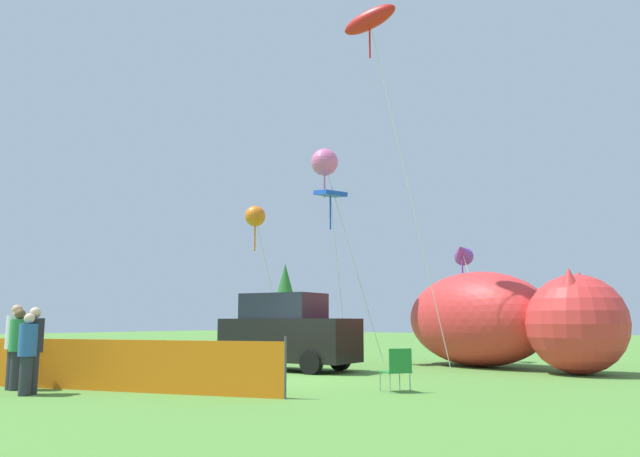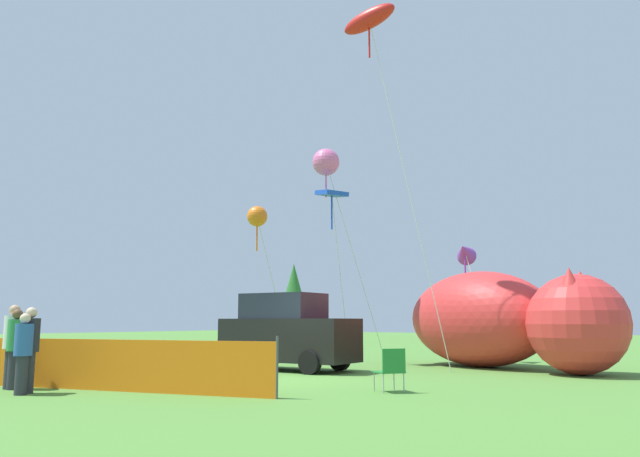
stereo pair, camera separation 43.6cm
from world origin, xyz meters
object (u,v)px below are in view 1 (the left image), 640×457
parked_car (288,333)px  kite_pink_octopus (325,163)px  kite_red_lizard (370,22)px  spectator_in_blue_shirt (15,343)px  kite_blue_box (331,196)px  inflatable_cat (500,322)px  spectator_in_green_shirt (27,350)px  kite_purple_delta (462,252)px  spectator_in_red_shirt (33,346)px  spectator_in_black_shirt (18,346)px  kite_orange_flower (255,217)px  folding_chair (397,367)px

parked_car → kite_pink_octopus: size_ratio=0.56×
kite_red_lizard → kite_pink_octopus: size_ratio=1.52×
spectator_in_blue_shirt → kite_blue_box: (1.71, 10.51, 4.90)m
inflatable_cat → spectator_in_green_shirt: inflatable_cat is taller
kite_pink_octopus → kite_blue_box: bearing=4.9°
kite_blue_box → kite_purple_delta: bearing=45.4°
spectator_in_blue_shirt → kite_purple_delta: 15.32m
spectator_in_blue_shirt → kite_pink_octopus: (1.47, 10.49, 6.17)m
inflatable_cat → kite_pink_octopus: (-5.70, -1.50, 5.74)m
kite_purple_delta → inflatable_cat: bearing=-47.1°
parked_car → spectator_in_red_shirt: 7.91m
parked_car → spectator_in_black_shirt: parked_car is taller
inflatable_cat → spectator_in_black_shirt: inflatable_cat is taller
spectator_in_black_shirt → kite_purple_delta: size_ratio=0.39×
spectator_in_green_shirt → kite_red_lizard: (3.09, 9.16, 10.17)m
kite_red_lizard → kite_blue_box: (-2.66, 1.84, -5.16)m
spectator_in_black_shirt → kite_blue_box: size_ratio=0.29×
kite_pink_octopus → kite_blue_box: 1.29m
spectator_in_red_shirt → kite_red_lizard: size_ratio=0.15×
spectator_in_green_shirt → kite_orange_flower: kite_orange_flower is taller
spectator_in_black_shirt → kite_orange_flower: 10.82m
kite_orange_flower → kite_blue_box: bearing=14.4°
spectator_in_red_shirt → folding_chair: bearing=35.6°
inflatable_cat → kite_blue_box: (-5.46, -1.48, 4.47)m
kite_red_lizard → parked_car: bearing=-155.9°
folding_chair → kite_red_lizard: bearing=-20.2°
spectator_in_black_shirt → kite_purple_delta: bearing=70.3°
parked_car → kite_red_lizard: (2.40, 1.08, 9.94)m
inflatable_cat → kite_red_lizard: size_ratio=0.69×
spectator_in_black_shirt → spectator_in_red_shirt: (0.94, -0.24, 0.01)m
spectator_in_green_shirt → kite_blue_box: size_ratio=0.27×
parked_car → kite_orange_flower: 5.66m
spectator_in_green_shirt → spectator_in_black_shirt: bearing=157.1°
inflatable_cat → kite_orange_flower: size_ratio=1.40×
spectator_in_red_shirt → kite_blue_box: (0.58, 10.78, 4.94)m
folding_chair → kite_orange_flower: kite_orange_flower is taller
kite_orange_flower → folding_chair: bearing=-33.5°
spectator_in_red_shirt → kite_orange_flower: 11.19m
spectator_in_red_shirt → kite_purple_delta: 15.24m
folding_chair → spectator_in_blue_shirt: 8.44m
inflatable_cat → spectator_in_red_shirt: bearing=-92.1°
inflatable_cat → kite_red_lizard: kite_red_lizard is taller
kite_blue_box → parked_car: bearing=-84.8°
kite_blue_box → folding_chair: bearing=-48.4°
parked_car → spectator_in_black_shirt: bearing=-105.2°
kite_purple_delta → kite_pink_octopus: kite_pink_octopus is taller
spectator_in_green_shirt → spectator_in_blue_shirt: spectator_in_blue_shirt is taller
inflatable_cat → spectator_in_blue_shirt: inflatable_cat is taller
spectator_in_red_shirt → kite_purple_delta: size_ratio=0.39×
spectator_in_black_shirt → kite_purple_delta: kite_purple_delta is taller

